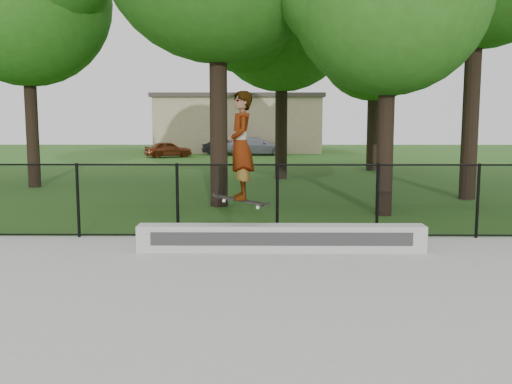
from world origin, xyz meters
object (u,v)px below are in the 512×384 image
Objects in this scene: car_c at (256,146)px; grind_ledge at (281,238)px; skater_airborne at (241,147)px; car_a at (168,149)px; car_b at (226,147)px.

grind_ledge is at bearing 176.63° from car_c.
car_c is at bearing 89.95° from skater_airborne.
grind_ledge is 2.49× the size of skater_airborne.
grind_ledge is 1.73× the size of car_a.
skater_airborne is (2.05, -29.16, 1.42)m from car_b.
skater_airborne is at bearing 169.15° from car_a.
car_a is (-6.33, 26.61, 0.21)m from grind_ledge.
car_b is 1.37× the size of skater_airborne.
car_a is 6.10m from car_c.
car_b is (-2.77, 29.16, 0.22)m from grind_ledge.
grind_ledge is 1.82× the size of car_b.
car_b is at bearing 95.43° from grind_ledge.
car_b reaches higher than car_a.
grind_ledge is 27.36m from car_a.
grind_ledge is 1.79m from skater_airborne.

